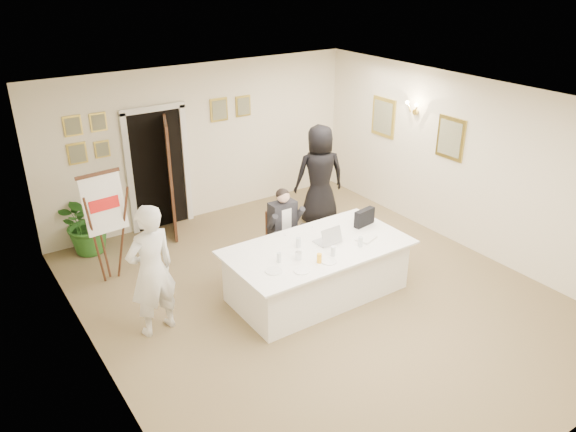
# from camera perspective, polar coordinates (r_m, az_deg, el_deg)

# --- Properties ---
(floor) EXTENTS (7.00, 7.00, 0.00)m
(floor) POSITION_cam_1_polar(r_m,az_deg,el_deg) (8.17, 2.90, -8.11)
(floor) COLOR olive
(floor) RESTS_ON ground
(ceiling) EXTENTS (6.00, 7.00, 0.02)m
(ceiling) POSITION_cam_1_polar(r_m,az_deg,el_deg) (7.06, 3.39, 11.36)
(ceiling) COLOR white
(ceiling) RESTS_ON wall_back
(wall_back) EXTENTS (6.00, 0.10, 2.80)m
(wall_back) POSITION_cam_1_polar(r_m,az_deg,el_deg) (10.34, -8.66, 7.43)
(wall_back) COLOR beige
(wall_back) RESTS_ON floor
(wall_front) EXTENTS (6.00, 0.10, 2.80)m
(wall_front) POSITION_cam_1_polar(r_m,az_deg,el_deg) (5.51, 25.93, -11.50)
(wall_front) COLOR beige
(wall_front) RESTS_ON floor
(wall_left) EXTENTS (0.10, 7.00, 2.80)m
(wall_left) POSITION_cam_1_polar(r_m,az_deg,el_deg) (6.35, -19.20, -5.26)
(wall_left) COLOR beige
(wall_left) RESTS_ON floor
(wall_right) EXTENTS (0.10, 7.00, 2.80)m
(wall_right) POSITION_cam_1_polar(r_m,az_deg,el_deg) (9.50, 17.83, 4.95)
(wall_right) COLOR beige
(wall_right) RESTS_ON floor
(doorway) EXTENTS (1.14, 0.86, 2.20)m
(doorway) POSITION_cam_1_polar(r_m,az_deg,el_deg) (9.97, -12.64, 4.27)
(doorway) COLOR black
(doorway) RESTS_ON floor
(pictures_back_wall) EXTENTS (3.40, 0.06, 0.80)m
(pictures_back_wall) POSITION_cam_1_polar(r_m,az_deg,el_deg) (9.89, -12.96, 9.00)
(pictures_back_wall) COLOR gold
(pictures_back_wall) RESTS_ON wall_back
(pictures_right_wall) EXTENTS (0.06, 2.20, 0.80)m
(pictures_right_wall) POSITION_cam_1_polar(r_m,az_deg,el_deg) (10.12, 12.73, 8.80)
(pictures_right_wall) COLOR gold
(pictures_right_wall) RESTS_ON wall_right
(wall_sconce) EXTENTS (0.20, 0.30, 0.24)m
(wall_sconce) POSITION_cam_1_polar(r_m,az_deg,el_deg) (9.98, 12.64, 10.67)
(wall_sconce) COLOR gold
(wall_sconce) RESTS_ON wall_right
(conference_table) EXTENTS (2.58, 1.38, 0.78)m
(conference_table) POSITION_cam_1_polar(r_m,az_deg,el_deg) (8.03, 2.98, -5.49)
(conference_table) COLOR white
(conference_table) RESTS_ON floor
(seated_man) EXTENTS (0.59, 0.62, 1.32)m
(seated_man) POSITION_cam_1_polar(r_m,az_deg,el_deg) (8.60, -0.38, -1.28)
(seated_man) COLOR black
(seated_man) RESTS_ON floor
(flip_chart) EXTENTS (0.61, 0.40, 1.70)m
(flip_chart) POSITION_cam_1_polar(r_m,az_deg,el_deg) (8.58, -18.02, -1.67)
(flip_chart) COLOR #3F2114
(flip_chart) RESTS_ON floor
(standing_man) EXTENTS (0.71, 0.54, 1.78)m
(standing_man) POSITION_cam_1_polar(r_m,az_deg,el_deg) (7.21, -13.70, -5.43)
(standing_man) COLOR silver
(standing_man) RESTS_ON floor
(standing_woman) EXTENTS (1.03, 0.85, 1.82)m
(standing_woman) POSITION_cam_1_polar(r_m,az_deg,el_deg) (10.02, 3.23, 4.16)
(standing_woman) COLOR black
(standing_woman) RESTS_ON floor
(potted_palm) EXTENTS (1.24, 1.18, 1.08)m
(potted_palm) POSITION_cam_1_polar(r_m,az_deg,el_deg) (9.68, -19.67, -0.48)
(potted_palm) COLOR #296421
(potted_palm) RESTS_ON floor
(laptop) EXTENTS (0.34, 0.36, 0.28)m
(laptop) POSITION_cam_1_polar(r_m,az_deg,el_deg) (7.90, 3.94, -1.73)
(laptop) COLOR #B7BABC
(laptop) RESTS_ON conference_table
(laptop_bag) EXTENTS (0.37, 0.16, 0.25)m
(laptop_bag) POSITION_cam_1_polar(r_m,az_deg,el_deg) (8.46, 7.77, -0.14)
(laptop_bag) COLOR black
(laptop_bag) RESTS_ON conference_table
(paper_stack) EXTENTS (0.35, 0.29, 0.03)m
(paper_stack) POSITION_cam_1_polar(r_m,az_deg,el_deg) (8.09, 7.93, -2.26)
(paper_stack) COLOR white
(paper_stack) RESTS_ON conference_table
(plate_left) EXTENTS (0.24, 0.24, 0.01)m
(plate_left) POSITION_cam_1_polar(r_m,az_deg,el_deg) (7.22, -1.44, -5.60)
(plate_left) COLOR white
(plate_left) RESTS_ON conference_table
(plate_mid) EXTENTS (0.27, 0.27, 0.01)m
(plate_mid) POSITION_cam_1_polar(r_m,az_deg,el_deg) (7.23, 1.42, -5.56)
(plate_mid) COLOR white
(plate_mid) RESTS_ON conference_table
(plate_near) EXTENTS (0.26, 0.26, 0.01)m
(plate_near) POSITION_cam_1_polar(r_m,az_deg,el_deg) (7.45, 4.18, -4.62)
(plate_near) COLOR white
(plate_near) RESTS_ON conference_table
(glass_a) EXTENTS (0.06, 0.06, 0.14)m
(glass_a) POSITION_cam_1_polar(r_m,az_deg,el_deg) (7.40, -0.92, -4.23)
(glass_a) COLOR silver
(glass_a) RESTS_ON conference_table
(glass_b) EXTENTS (0.08, 0.08, 0.14)m
(glass_b) POSITION_cam_1_polar(r_m,az_deg,el_deg) (7.58, 4.60, -3.58)
(glass_b) COLOR silver
(glass_b) RESTS_ON conference_table
(glass_c) EXTENTS (0.08, 0.08, 0.14)m
(glass_c) POSITION_cam_1_polar(r_m,az_deg,el_deg) (7.86, 7.37, -2.60)
(glass_c) COLOR silver
(glass_c) RESTS_ON conference_table
(glass_d) EXTENTS (0.08, 0.08, 0.14)m
(glass_d) POSITION_cam_1_polar(r_m,az_deg,el_deg) (7.78, 1.06, -2.70)
(glass_d) COLOR silver
(glass_d) RESTS_ON conference_table
(oj_glass) EXTENTS (0.07, 0.07, 0.13)m
(oj_glass) POSITION_cam_1_polar(r_m,az_deg,el_deg) (7.40, 3.19, -4.30)
(oj_glass) COLOR #FFB115
(oj_glass) RESTS_ON conference_table
(steel_jug) EXTENTS (0.09, 0.09, 0.11)m
(steel_jug) POSITION_cam_1_polar(r_m,az_deg,el_deg) (7.47, 1.07, -4.05)
(steel_jug) COLOR silver
(steel_jug) RESTS_ON conference_table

